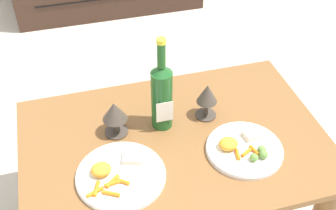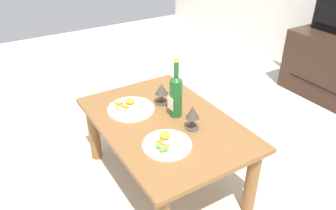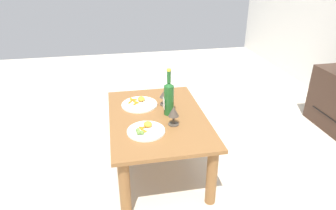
{
  "view_description": "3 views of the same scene",
  "coord_description": "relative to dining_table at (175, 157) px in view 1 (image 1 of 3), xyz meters",
  "views": [
    {
      "loc": [
        -0.29,
        -0.98,
        1.47
      ],
      "look_at": [
        -0.0,
        0.07,
        0.54
      ],
      "focal_mm": 46.65,
      "sensor_mm": 36.0,
      "label": 1
    },
    {
      "loc": [
        1.33,
        -0.79,
        1.45
      ],
      "look_at": [
        0.0,
        0.02,
        0.54
      ],
      "focal_mm": 35.52,
      "sensor_mm": 36.0,
      "label": 2
    },
    {
      "loc": [
        1.89,
        -0.29,
        1.46
      ],
      "look_at": [
        -0.0,
        0.08,
        0.52
      ],
      "focal_mm": 32.29,
      "sensor_mm": 36.0,
      "label": 3
    }
  ],
  "objects": [
    {
      "name": "dining_table",
      "position": [
        0.0,
        0.0,
        0.0
      ],
      "size": [
        1.01,
        0.68,
        0.44
      ],
      "color": "brown",
      "rests_on": "ground_plane"
    },
    {
      "name": "goblet_left",
      "position": [
        -0.18,
        0.09,
        0.17
      ],
      "size": [
        0.08,
        0.08,
        0.13
      ],
      "color": "#473D33",
      "rests_on": "dining_table"
    },
    {
      "name": "wine_bottle",
      "position": [
        -0.02,
        0.09,
        0.22
      ],
      "size": [
        0.07,
        0.07,
        0.34
      ],
      "color": "#1E5923",
      "rests_on": "dining_table"
    },
    {
      "name": "dinner_plate_right",
      "position": [
        0.2,
        -0.11,
        0.1
      ],
      "size": [
        0.25,
        0.25,
        0.05
      ],
      "color": "white",
      "rests_on": "dining_table"
    },
    {
      "name": "goblet_right",
      "position": [
        0.14,
        0.09,
        0.17
      ],
      "size": [
        0.07,
        0.07,
        0.14
      ],
      "color": "#473D33",
      "rests_on": "dining_table"
    },
    {
      "name": "dinner_plate_left",
      "position": [
        -0.21,
        -0.11,
        0.09
      ],
      "size": [
        0.27,
        0.27,
        0.05
      ],
      "color": "white",
      "rests_on": "dining_table"
    }
  ]
}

